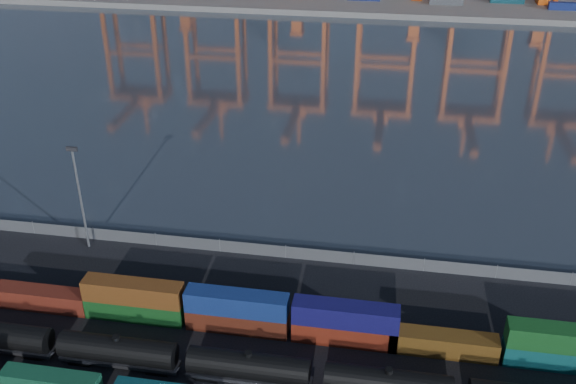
# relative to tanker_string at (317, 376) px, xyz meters

# --- Properties ---
(harbor_water) EXTENTS (700.00, 700.00, 0.00)m
(harbor_water) POSITION_rel_tanker_string_xyz_m (-7.85, 102.06, -2.20)
(harbor_water) COLOR #28303A
(harbor_water) RESTS_ON ground
(container_row_mid) EXTENTS (140.59, 2.28, 4.86)m
(container_row_mid) POSITION_rel_tanker_string_xyz_m (-30.29, -4.97, -0.73)
(container_row_mid) COLOR #37393B
(container_row_mid) RESTS_ON ground
(container_row_north) EXTENTS (142.08, 2.61, 5.57)m
(container_row_north) POSITION_rel_tanker_string_xyz_m (0.57, 8.54, -0.08)
(container_row_north) COLOR #0F1A4E
(container_row_north) RESTS_ON ground
(tanker_string) EXTENTS (122.85, 3.08, 4.41)m
(tanker_string) POSITION_rel_tanker_string_xyz_m (0.00, 0.00, 0.00)
(tanker_string) COLOR black
(tanker_string) RESTS_ON ground
(waterfront_fence) EXTENTS (160.12, 0.12, 2.20)m
(waterfront_fence) POSITION_rel_tanker_string_xyz_m (-7.85, 25.06, -1.21)
(waterfront_fence) COLOR #595B5E
(waterfront_fence) RESTS_ON ground
(yard_light_mast) EXTENTS (1.60, 0.40, 16.60)m
(yard_light_mast) POSITION_rel_tanker_string_xyz_m (-37.85, 23.06, 7.09)
(yard_light_mast) COLOR slate
(yard_light_mast) RESTS_ON ground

